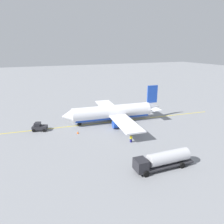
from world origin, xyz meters
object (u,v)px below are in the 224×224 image
(airplane, at_px, (113,112))
(pushback_tug, at_px, (39,127))
(refueling_worker, at_px, (131,139))
(fuel_tanker, at_px, (163,159))
(safety_cone_nose, at_px, (78,132))

(airplane, height_order, pushback_tug, airplane)
(airplane, distance_m, refueling_worker, 14.17)
(fuel_tanker, distance_m, pushback_tug, 32.86)
(fuel_tanker, height_order, refueling_worker, fuel_tanker)
(fuel_tanker, xyz_separation_m, safety_cone_nose, (10.33, -21.07, -1.45))
(refueling_worker, bearing_deg, safety_cone_nose, -43.79)
(pushback_tug, xyz_separation_m, safety_cone_nose, (-8.69, 5.71, -0.72))
(fuel_tanker, relative_size, refueling_worker, 6.64)
(fuel_tanker, xyz_separation_m, pushback_tug, (19.02, -26.78, -0.73))
(pushback_tug, height_order, safety_cone_nose, pushback_tug)
(fuel_tanker, bearing_deg, airplane, -92.84)
(refueling_worker, distance_m, safety_cone_nose, 13.82)
(airplane, height_order, safety_cone_nose, airplane)
(refueling_worker, bearing_deg, airplane, -96.62)
(airplane, xyz_separation_m, fuel_tanker, (1.26, 25.44, -1.07))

